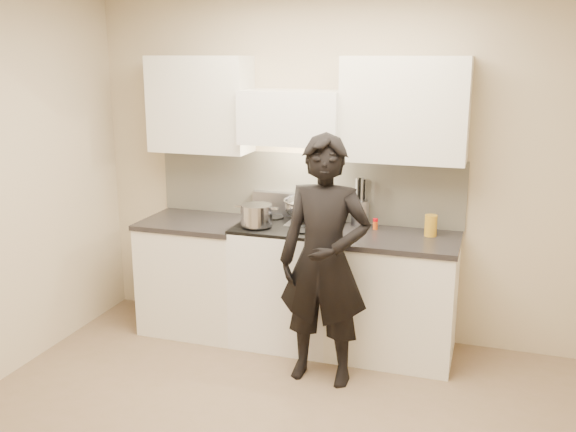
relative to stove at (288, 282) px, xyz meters
The scene contains 10 objects.
room_shell 1.56m from the stove, 77.04° to the right, with size 4.04×3.54×2.70m.
stove is the anchor object (origin of this frame).
counter_right 0.83m from the stove, ahead, with size 0.92×0.67×0.92m.
counter_left 0.78m from the stove, behind, with size 0.82×0.67×0.92m.
wok 0.62m from the stove, 49.05° to the left, with size 0.39×0.48×0.32m.
stock_pot 0.62m from the stove, 144.10° to the right, with size 0.34×0.25×0.16m.
utensil_crock 0.79m from the stove, 25.70° to the left, with size 0.14×0.14×0.37m.
spice_jar 0.83m from the stove, 13.66° to the left, with size 0.04×0.04×0.08m.
oil_glass 1.19m from the stove, ahead, with size 0.09×0.09×0.16m.
person 0.78m from the stove, 50.95° to the right, with size 0.63×0.41×1.72m, color black.
Camera 1 is at (1.17, -3.08, 2.21)m, focal length 40.00 mm.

